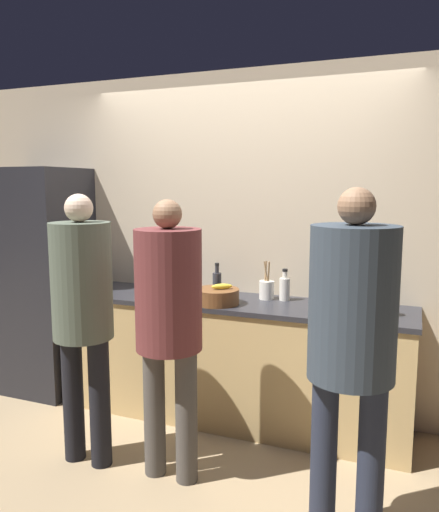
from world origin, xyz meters
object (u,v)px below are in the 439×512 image
(person_left, at_px, (83,305))
(bottle_clear, at_px, (285,288))
(fruit_bowl, at_px, (217,296))
(cup_white, at_px, (391,308))
(refrigerator, at_px, (39,280))
(utensil_crock, at_px, (267,289))
(person_center, at_px, (169,313))
(person_right, at_px, (352,330))
(bottle_dark, at_px, (217,283))
(potted_plant, at_px, (365,288))

(person_left, bearing_deg, bottle_clear, 45.76)
(fruit_bowl, distance_m, cup_white, 1.17)
(bottle_clear, relative_size, cup_white, 2.43)
(refrigerator, height_order, cup_white, refrigerator)
(fruit_bowl, bearing_deg, utensil_crock, 44.27)
(refrigerator, height_order, person_center, refrigerator)
(refrigerator, distance_m, person_right, 2.90)
(person_center, distance_m, bottle_clear, 1.08)
(person_left, xyz_separation_m, bottle_dark, (0.48, 0.99, -0.01))
(utensil_crock, xyz_separation_m, bottle_clear, (0.13, 0.01, 0.02))
(utensil_crock, height_order, potted_plant, utensil_crock)
(refrigerator, xyz_separation_m, utensil_crock, (1.98, 0.14, 0.04))
(bottle_dark, relative_size, potted_plant, 1.03)
(bottle_dark, bearing_deg, cup_white, -5.88)
(utensil_crock, distance_m, potted_plant, 0.70)
(person_right, bearing_deg, cup_white, 82.26)
(cup_white, bearing_deg, utensil_crock, 169.96)
(fruit_bowl, distance_m, bottle_dark, 0.27)
(person_right, xyz_separation_m, potted_plant, (-0.05, 1.14, -0.03))
(bottle_clear, height_order, potted_plant, potted_plant)
(person_center, bearing_deg, bottle_dark, 95.01)
(person_left, relative_size, utensil_crock, 5.99)
(fruit_bowl, relative_size, cup_white, 3.26)
(bottle_clear, height_order, cup_white, bottle_clear)
(person_right, bearing_deg, potted_plant, 92.55)
(bottle_dark, height_order, cup_white, bottle_dark)
(utensil_crock, xyz_separation_m, potted_plant, (0.69, 0.01, 0.06))
(person_left, height_order, utensil_crock, person_left)
(utensil_crock, height_order, bottle_clear, utensil_crock)
(bottle_dark, distance_m, cup_white, 1.27)
(person_center, bearing_deg, bottle_clear, 66.31)
(cup_white, relative_size, potted_plant, 0.40)
(utensil_crock, bearing_deg, cup_white, -10.04)
(bottle_dark, bearing_deg, person_left, -116.02)
(person_right, xyz_separation_m, bottle_clear, (-0.61, 1.14, -0.07))
(person_left, bearing_deg, utensil_crock, 49.52)
(bottle_dark, relative_size, cup_white, 2.62)
(bottle_clear, bearing_deg, cup_white, -12.49)
(person_right, relative_size, bottle_dark, 6.93)
(person_right, bearing_deg, utensil_crock, 123.30)
(person_center, xyz_separation_m, potted_plant, (0.99, 0.98, 0.03))
(person_right, relative_size, bottle_clear, 7.46)
(bottle_dark, bearing_deg, person_center, -84.99)
(person_left, relative_size, potted_plant, 6.99)
(utensil_crock, xyz_separation_m, cup_white, (0.88, -0.16, -0.03))
(utensil_crock, bearing_deg, refrigerator, -175.81)
(refrigerator, relative_size, utensil_crock, 6.67)
(person_center, relative_size, cup_white, 17.39)
(fruit_bowl, xyz_separation_m, utensil_crock, (0.28, 0.28, 0.02))
(fruit_bowl, xyz_separation_m, bottle_clear, (0.41, 0.29, 0.04))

